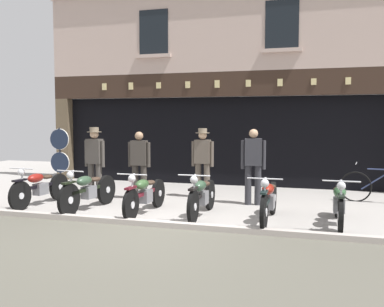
{
  "coord_description": "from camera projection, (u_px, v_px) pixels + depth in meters",
  "views": [
    {
      "loc": [
        2.87,
        -7.14,
        1.94
      ],
      "look_at": [
        -0.07,
        2.74,
        1.13
      ],
      "focal_mm": 40.44,
      "sensor_mm": 36.0,
      "label": 1
    }
  ],
  "objects": [
    {
      "name": "ground",
      "position": [
        129.0,
        244.0,
        6.86
      ],
      "size": [
        22.66,
        22.0,
        0.18
      ],
      "color": "#9B9590"
    },
    {
      "name": "shop_facade",
      "position": [
        231.0,
        128.0,
        14.39
      ],
      "size": [
        10.96,
        4.42,
        5.91
      ],
      "color": "black",
      "rests_on": "ground"
    },
    {
      "name": "motorcycle_far_left",
      "position": [
        40.0,
        187.0,
        9.78
      ],
      "size": [
        0.62,
        1.94,
        0.91
      ],
      "rotation": [
        0.0,
        0.0,
        3.08
      ],
      "color": "black",
      "rests_on": "ground"
    },
    {
      "name": "motorcycle_left",
      "position": [
        88.0,
        190.0,
        9.24
      ],
      "size": [
        0.62,
        2.05,
        0.92
      ],
      "rotation": [
        0.0,
        0.0,
        3.07
      ],
      "color": "black",
      "rests_on": "ground"
    },
    {
      "name": "motorcycle_center_left",
      "position": [
        145.0,
        194.0,
        8.88
      ],
      "size": [
        0.62,
        2.01,
        0.9
      ],
      "rotation": [
        0.0,
        0.0,
        3.12
      ],
      "color": "black",
      "rests_on": "ground"
    },
    {
      "name": "motorcycle_center",
      "position": [
        202.0,
        195.0,
        8.65
      ],
      "size": [
        0.62,
        1.99,
        0.92
      ],
      "rotation": [
        0.0,
        0.0,
        3.15
      ],
      "color": "black",
      "rests_on": "ground"
    },
    {
      "name": "motorcycle_center_right",
      "position": [
        269.0,
        199.0,
        8.16
      ],
      "size": [
        0.62,
        2.11,
        0.93
      ],
      "rotation": [
        0.0,
        0.0,
        3.14
      ],
      "color": "black",
      "rests_on": "ground"
    },
    {
      "name": "motorcycle_right",
      "position": [
        339.0,
        202.0,
        7.92
      ],
      "size": [
        0.62,
        2.01,
        0.92
      ],
      "rotation": [
        0.0,
        0.0,
        3.14
      ],
      "color": "black",
      "rests_on": "ground"
    },
    {
      "name": "salesman_left",
      "position": [
        95.0,
        159.0,
        10.64
      ],
      "size": [
        0.56,
        0.35,
        1.75
      ],
      "rotation": [
        0.0,
        0.0,
        3.07
      ],
      "color": "#47423D",
      "rests_on": "ground"
    },
    {
      "name": "shopkeeper_center",
      "position": [
        139.0,
        162.0,
        10.45
      ],
      "size": [
        0.56,
        0.26,
        1.65
      ],
      "rotation": [
        0.0,
        0.0,
        3.23
      ],
      "color": "#38332D",
      "rests_on": "ground"
    },
    {
      "name": "salesman_right",
      "position": [
        203.0,
        159.0,
        10.64
      ],
      "size": [
        0.56,
        0.35,
        1.72
      ],
      "rotation": [
        0.0,
        0.0,
        3.16
      ],
      "color": "brown",
      "rests_on": "ground"
    },
    {
      "name": "assistant_far_right",
      "position": [
        253.0,
        163.0,
        9.78
      ],
      "size": [
        0.56,
        0.27,
        1.73
      ],
      "rotation": [
        0.0,
        0.0,
        3.27
      ],
      "color": "#2D2D33",
      "rests_on": "ground"
    },
    {
      "name": "tyre_sign_pole",
      "position": [
        60.0,
        152.0,
        12.13
      ],
      "size": [
        0.6,
        0.06,
        1.71
      ],
      "color": "#232328",
      "rests_on": "ground"
    },
    {
      "name": "advert_board_near",
      "position": [
        305.0,
        131.0,
        12.13
      ],
      "size": [
        0.77,
        0.03,
        0.94
      ],
      "color": "silver"
    },
    {
      "name": "advert_board_far",
      "position": [
        353.0,
        132.0,
        11.77
      ],
      "size": [
        0.83,
        0.03,
        0.99
      ],
      "color": "silver"
    },
    {
      "name": "leaning_bicycle",
      "position": [
        381.0,
        187.0,
        10.01
      ],
      "size": [
        1.82,
        0.5,
        0.96
      ],
      "rotation": [
        0.0,
        0.0,
        1.45
      ],
      "color": "black",
      "rests_on": "ground"
    }
  ]
}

